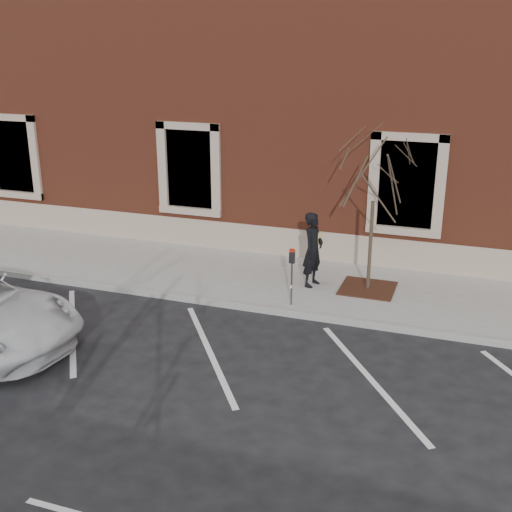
% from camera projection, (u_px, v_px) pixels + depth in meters
% --- Properties ---
extents(ground, '(120.00, 120.00, 0.00)m').
position_uv_depth(ground, '(247.00, 309.00, 14.72)').
color(ground, '#28282B').
rests_on(ground, ground).
extents(sidewalk_near, '(40.00, 3.50, 0.15)m').
position_uv_depth(sidewalk_near, '(271.00, 280.00, 16.25)').
color(sidewalk_near, '#B7B3AC').
rests_on(sidewalk_near, ground).
extents(curb_near, '(40.00, 0.12, 0.15)m').
position_uv_depth(curb_near, '(247.00, 307.00, 14.65)').
color(curb_near, '#9E9E99').
rests_on(curb_near, ground).
extents(parking_stripes, '(28.00, 4.40, 0.01)m').
position_uv_depth(parking_stripes, '(209.00, 351.00, 12.75)').
color(parking_stripes, silver).
rests_on(parking_stripes, ground).
extents(building_civic, '(40.00, 8.62, 8.00)m').
position_uv_depth(building_civic, '(331.00, 101.00, 20.32)').
color(building_civic, brown).
rests_on(building_civic, ground).
extents(man, '(0.58, 0.75, 1.84)m').
position_uv_depth(man, '(313.00, 250.00, 15.45)').
color(man, black).
rests_on(man, sidewalk_near).
extents(parking_meter, '(0.12, 0.09, 1.33)m').
position_uv_depth(parking_meter, '(292.00, 266.00, 14.30)').
color(parking_meter, '#595B60').
rests_on(parking_meter, sidewalk_near).
extents(tree_grate, '(1.28, 1.28, 0.03)m').
position_uv_depth(tree_grate, '(368.00, 288.00, 15.49)').
color(tree_grate, '#482417').
rests_on(tree_grate, sidewalk_near).
extents(sapling, '(2.38, 2.38, 3.97)m').
position_uv_depth(sapling, '(375.00, 176.00, 14.59)').
color(sapling, '#4B402D').
rests_on(sapling, sidewalk_near).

